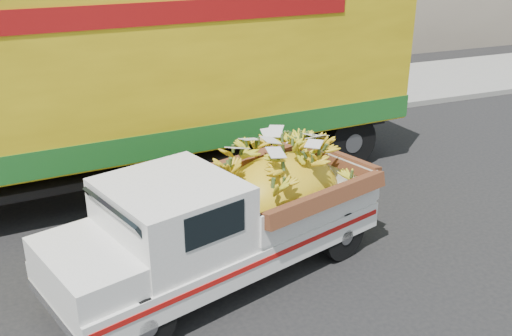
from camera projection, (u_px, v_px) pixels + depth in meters
name	position (u px, v px, depth m)	size (l,w,h in m)	color
ground	(167.00, 302.00, 7.51)	(100.00, 100.00, 0.00)	black
curb	(95.00, 145.00, 12.81)	(60.00, 0.25, 0.15)	gray
sidewalk	(83.00, 119.00, 14.60)	(60.00, 4.00, 0.14)	gray
pickup_truck	(240.00, 213.00, 7.95)	(4.97, 2.95, 1.64)	black
semi_trailer	(101.00, 80.00, 9.93)	(12.04, 3.28, 3.80)	black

